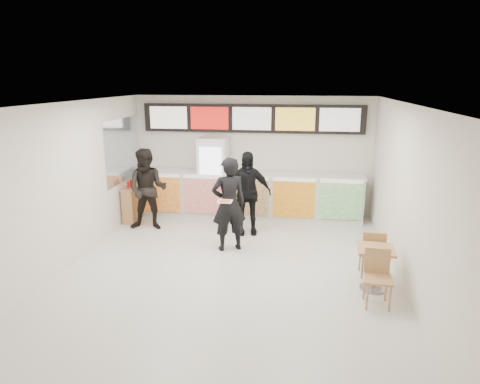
% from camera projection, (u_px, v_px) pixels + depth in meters
% --- Properties ---
extents(floor, '(7.00, 7.00, 0.00)m').
position_uv_depth(floor, '(230.00, 268.00, 7.92)').
color(floor, beige).
rests_on(floor, ground).
extents(ceiling, '(7.00, 7.00, 0.00)m').
position_uv_depth(ceiling, '(228.00, 103.00, 7.16)').
color(ceiling, white).
rests_on(ceiling, wall_back).
extents(wall_back, '(6.00, 0.00, 6.00)m').
position_uv_depth(wall_back, '(252.00, 156.00, 10.89)').
color(wall_back, silver).
rests_on(wall_back, floor).
extents(wall_left, '(0.00, 7.00, 7.00)m').
position_uv_depth(wall_left, '(70.00, 184.00, 7.96)').
color(wall_left, silver).
rests_on(wall_left, floor).
extents(wall_right, '(0.00, 7.00, 7.00)m').
position_uv_depth(wall_right, '(406.00, 196.00, 7.12)').
color(wall_right, silver).
rests_on(wall_right, floor).
extents(service_counter, '(5.56, 0.77, 1.14)m').
position_uv_depth(service_counter, '(250.00, 195.00, 10.73)').
color(service_counter, silver).
rests_on(service_counter, floor).
extents(menu_board, '(5.50, 0.14, 0.70)m').
position_uv_depth(menu_board, '(252.00, 118.00, 10.56)').
color(menu_board, black).
rests_on(menu_board, wall_back).
extents(drinks_fridge, '(0.70, 0.67, 2.00)m').
position_uv_depth(drinks_fridge, '(213.00, 177.00, 10.77)').
color(drinks_fridge, white).
rests_on(drinks_fridge, floor).
extents(mirror_panel, '(0.01, 2.00, 1.50)m').
position_uv_depth(mirror_panel, '(123.00, 150.00, 10.23)').
color(mirror_panel, '#B2B7BF').
rests_on(mirror_panel, wall_left).
extents(customer_main, '(0.83, 0.70, 1.92)m').
position_uv_depth(customer_main, '(229.00, 204.00, 8.57)').
color(customer_main, black).
rests_on(customer_main, floor).
extents(customer_left, '(0.97, 0.79, 1.89)m').
position_uv_depth(customer_left, '(148.00, 190.00, 9.78)').
color(customer_left, black).
rests_on(customer_left, floor).
extents(customer_mid, '(1.17, 0.67, 1.88)m').
position_uv_depth(customer_mid, '(247.00, 193.00, 9.50)').
color(customer_mid, black).
rests_on(customer_mid, floor).
extents(pizza_slice, '(0.36, 0.36, 0.02)m').
position_uv_depth(pizza_slice, '(225.00, 201.00, 8.09)').
color(pizza_slice, beige).
rests_on(pizza_slice, customer_main).
extents(cafe_table, '(0.62, 1.51, 0.87)m').
position_uv_depth(cafe_table, '(375.00, 261.00, 7.00)').
color(cafe_table, tan).
rests_on(cafe_table, floor).
extents(condiment_ledge, '(0.31, 0.77, 1.03)m').
position_uv_depth(condiment_ledge, '(133.00, 203.00, 10.50)').
color(condiment_ledge, tan).
rests_on(condiment_ledge, floor).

